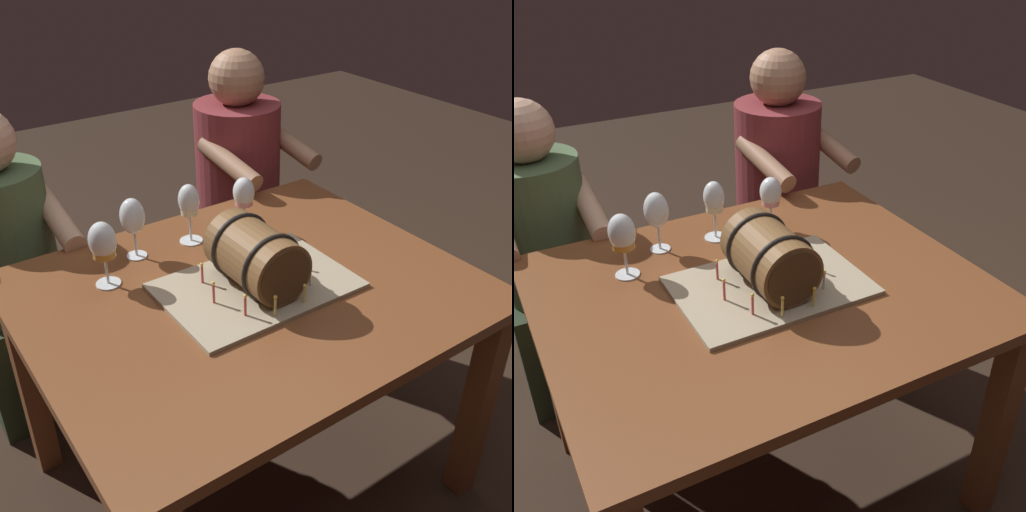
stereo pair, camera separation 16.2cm
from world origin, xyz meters
TOP-DOWN VIEW (x-y plane):
  - ground_plane at (0.00, 0.00)m, footprint 8.00×8.00m
  - dining_table at (0.00, 0.00)m, footprint 1.20×0.99m
  - barrel_cake at (0.02, -0.01)m, footprint 0.52×0.36m
  - wine_glass_rose at (0.18, 0.29)m, footprint 0.07×0.07m
  - wine_glass_empty at (-0.18, 0.33)m, footprint 0.07×0.07m
  - wine_glass_white at (-0.00, 0.32)m, footprint 0.07×0.07m
  - wine_glass_amber at (-0.31, 0.23)m, footprint 0.08×0.08m
  - person_seated_left at (-0.46, 0.74)m, footprint 0.36×0.45m
  - person_seated_right at (0.46, 0.74)m, footprint 0.40×0.49m

SIDE VIEW (x-z plane):
  - ground_plane at x=0.00m, z-range 0.00..0.00m
  - person_seated_left at x=-0.46m, z-range -0.05..1.10m
  - person_seated_right at x=0.46m, z-range -0.04..1.17m
  - dining_table at x=0.00m, z-range 0.26..1.02m
  - barrel_cake at x=0.02m, z-range 0.74..0.93m
  - wine_glass_rose at x=0.18m, z-range 0.79..0.96m
  - wine_glass_amber at x=-0.31m, z-range 0.79..0.98m
  - wine_glass_empty at x=-0.18m, z-range 0.79..0.98m
  - wine_glass_white at x=0.00m, z-range 0.79..0.98m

